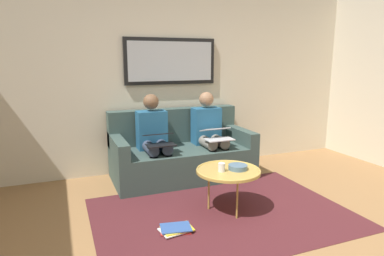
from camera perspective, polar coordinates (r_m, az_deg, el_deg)
name	(u,v)px	position (r m, az deg, el deg)	size (l,w,h in m)	color
wall_rear	(169,79)	(4.90, -3.93, 8.28)	(6.00, 0.12, 2.60)	beige
area_rug	(222,213)	(3.63, 5.12, -14.18)	(2.60, 1.80, 0.01)	#4C1E23
couch	(181,154)	(4.61, -1.92, -4.37)	(1.84, 0.90, 0.90)	#384C47
framed_mirror	(171,61)	(4.80, -3.62, 11.20)	(1.32, 0.05, 0.64)	black
coffee_table	(228,171)	(3.54, 6.15, -7.27)	(0.67, 0.67, 0.46)	tan
cup	(222,167)	(3.47, 5.06, -6.63)	(0.07, 0.07, 0.09)	silver
bowl	(238,167)	(3.56, 7.77, -6.59)	(0.20, 0.20, 0.05)	slate
person_left	(209,131)	(4.62, 2.91, -0.56)	(0.38, 0.58, 1.14)	#235B84
laptop_silver	(217,134)	(4.40, 4.24, -0.96)	(0.36, 0.34, 0.15)	silver
person_right	(154,136)	(4.36, -6.48, -1.35)	(0.38, 0.58, 1.14)	#235B84
laptop_black	(159,139)	(4.12, -5.57, -1.86)	(0.34, 0.32, 0.14)	black
magazine_stack	(176,229)	(3.28, -2.74, -16.68)	(0.32, 0.27, 0.04)	red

